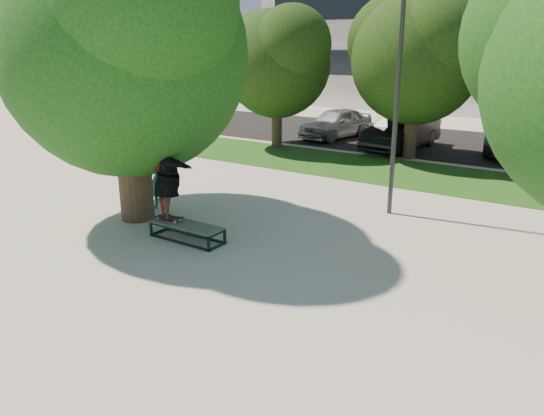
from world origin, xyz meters
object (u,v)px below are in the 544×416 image
Objects in this scene: tree_left at (124,38)px; car_grey at (524,135)px; lamppost at (397,92)px; car_dark at (401,132)px; grind_box at (187,232)px; car_silver_a at (336,123)px; bystander at (160,178)px.

tree_left is 16.25m from car_grey.
tree_left reaches higher than lamppost.
tree_left reaches higher than car_dark.
lamppost is at bearing -103.43° from car_grey.
grind_box is at bearing -85.48° from car_dark.
tree_left is 1.16× the size of lamppost.
car_grey is (1.50, 10.40, -2.39)m from lamppost.
lamppost reaches higher than car_silver_a.
bystander is at bearing -74.45° from car_silver_a.
grind_box is 12.97m from car_dark.
bystander is 0.41× the size of car_silver_a.
tree_left is at bearing -95.54° from car_dark.
lamppost is at bearing 36.42° from tree_left.
car_silver_a is at bearing 103.60° from grind_box.
bystander reaches higher than car_silver_a.
tree_left is 6.70m from lamppost.
grind_box is (-3.09, -4.46, -2.96)m from lamppost.
car_dark is at bearing 48.85° from bystander.
grind_box is at bearing -124.76° from lamppost.
grind_box is 1.06× the size of bystander.
lamppost is at bearing 55.24° from grind_box.
tree_left is 1.30× the size of car_grey.
bystander is 12.55m from car_silver_a.
tree_left is 3.68m from bystander.
bystander is at bearing -122.28° from car_grey.
tree_left is at bearing -74.56° from car_silver_a.
car_grey is at bearing 28.53° from car_dark.
lamppost is (5.29, 3.91, -1.27)m from tree_left.
lamppost is at bearing -45.30° from car_silver_a.
car_dark is at bearing 79.16° from tree_left.
car_dark is (2.38, 12.41, -3.67)m from tree_left.
car_silver_a is at bearing 95.00° from tree_left.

